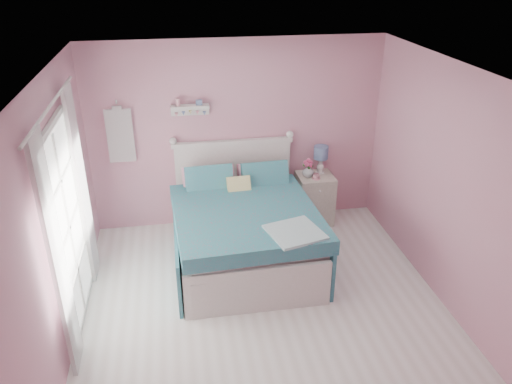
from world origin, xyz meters
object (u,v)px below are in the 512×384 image
object	(u,v)px
bed	(244,230)
teacup	(316,176)
table_lamp	(321,154)
vase	(308,171)
nightstand	(314,198)

from	to	relation	value
bed	teacup	world-z (taller)	bed
table_lamp	vase	world-z (taller)	table_lamp
table_lamp	vase	xyz separation A→B (m)	(-0.20, -0.10, -0.20)
nightstand	table_lamp	xyz separation A→B (m)	(0.09, 0.09, 0.64)
teacup	nightstand	bearing A→B (deg)	76.88
table_lamp	teacup	distance (m)	0.33
bed	teacup	bearing A→B (deg)	29.20
nightstand	vase	distance (m)	0.46
bed	nightstand	bearing A→B (deg)	32.28
bed	teacup	size ratio (longest dim) A/B	23.01
nightstand	bed	bearing A→B (deg)	-144.69
vase	table_lamp	bearing A→B (deg)	26.66
bed	nightstand	distance (m)	1.41
vase	teacup	xyz separation A→B (m)	(0.10, -0.09, -0.05)
bed	table_lamp	size ratio (longest dim) A/B	5.42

